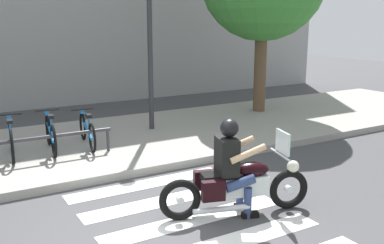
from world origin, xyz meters
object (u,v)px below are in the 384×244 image
(bicycle_2, at_px, (51,134))
(bicycle_1, at_px, (11,139))
(street_lamp, at_px, (149,16))
(motorcycle, at_px, (237,185))
(bicycle_3, at_px, (87,130))
(rider, at_px, (232,161))
(bike_rack, at_px, (37,140))

(bicycle_2, bearing_deg, bicycle_1, 179.99)
(bicycle_1, distance_m, street_lamp, 4.10)
(motorcycle, bearing_deg, bicycle_3, 102.74)
(bicycle_1, bearing_deg, rider, -59.87)
(bicycle_2, height_order, bike_rack, bicycle_2)
(bicycle_3, distance_m, bike_rack, 1.25)
(bicycle_1, height_order, bicycle_2, bicycle_2)
(motorcycle, height_order, bicycle_1, motorcycle)
(rider, relative_size, bicycle_3, 0.86)
(bike_rack, bearing_deg, bicycle_2, 56.00)
(rider, height_order, bicycle_1, rider)
(bicycle_1, relative_size, bike_rack, 0.58)
(motorcycle, relative_size, bicycle_1, 1.33)
(bicycle_2, relative_size, bicycle_3, 0.99)
(bicycle_2, distance_m, bicycle_3, 0.75)
(bike_rack, bearing_deg, bicycle_1, 123.92)
(motorcycle, xyz_separation_m, street_lamp, (0.90, 4.75, 2.38))
(motorcycle, distance_m, bike_rack, 4.04)
(bicycle_1, distance_m, bike_rack, 0.67)
(bike_rack, bearing_deg, bicycle_3, 26.37)
(bicycle_2, bearing_deg, rider, -68.46)
(bicycle_3, distance_m, street_lamp, 3.05)
(rider, xyz_separation_m, bicycle_2, (-1.59, 4.02, -0.30))
(motorcycle, distance_m, street_lamp, 5.39)
(rider, height_order, street_lamp, street_lamp)
(rider, bearing_deg, bicycle_1, 120.13)
(motorcycle, bearing_deg, bike_rack, 120.23)
(bicycle_3, xyz_separation_m, street_lamp, (1.82, 0.70, 2.34))
(motorcycle, height_order, bicycle_2, motorcycle)
(bicycle_2, bearing_deg, bicycle_3, 0.11)
(bike_rack, relative_size, street_lamp, 0.60)
(motorcycle, relative_size, bicycle_3, 1.32)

